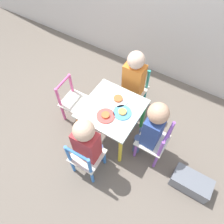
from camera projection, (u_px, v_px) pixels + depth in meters
ground_plane at (112, 132)px, 2.33m from camera, size 6.00×6.00×0.00m
kids_table at (112, 112)px, 2.03m from camera, size 0.52×0.52×0.45m
chair_blue at (86, 158)px, 1.90m from camera, size 0.27×0.27×0.51m
chair_teal at (134, 89)px, 2.35m from camera, size 0.26×0.26×0.51m
chair_purple at (155, 142)px, 1.99m from camera, size 0.26×0.26×0.51m
chair_pink at (74, 102)px, 2.26m from camera, size 0.27×0.27×0.51m
child_front at (88, 142)px, 1.76m from camera, size 0.20×0.22×0.75m
child_back at (133, 79)px, 2.14m from camera, size 0.20×0.22×0.78m
child_right at (152, 127)px, 1.83m from camera, size 0.22×0.20×0.76m
plate_front at (106, 116)px, 1.90m from camera, size 0.16×0.16×0.03m
plate_back at (118, 99)px, 2.01m from camera, size 0.19×0.19×0.03m
plate_right at (122, 112)px, 1.92m from camera, size 0.16×0.16×0.03m
storage_bin at (191, 183)px, 1.95m from camera, size 0.34×0.18×0.15m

